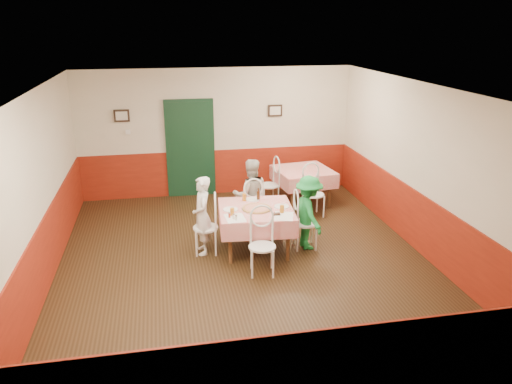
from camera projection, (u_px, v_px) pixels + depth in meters
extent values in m
plane|color=black|center=(244.00, 260.00, 8.20)|extent=(7.00, 7.00, 0.00)
plane|color=white|center=(243.00, 88.00, 7.29)|extent=(7.00, 7.00, 0.00)
cube|color=beige|center=(217.00, 132.00, 10.99)|extent=(6.00, 0.10, 2.80)
cube|color=beige|center=(309.00, 294.00, 4.50)|extent=(6.00, 0.10, 2.80)
cube|color=beige|center=(39.00, 191.00, 7.20)|extent=(0.10, 7.00, 2.80)
cube|color=beige|center=(421.00, 169.00, 8.29)|extent=(0.10, 7.00, 2.80)
cube|color=maroon|center=(218.00, 172.00, 11.27)|extent=(6.00, 0.03, 1.00)
cube|color=maroon|center=(305.00, 375.00, 4.80)|extent=(6.00, 0.03, 1.00)
cube|color=maroon|center=(49.00, 248.00, 7.50)|extent=(0.03, 7.00, 1.00)
cube|color=maroon|center=(415.00, 219.00, 8.58)|extent=(0.03, 7.00, 1.00)
cube|color=black|center=(190.00, 150.00, 10.95)|extent=(0.96, 0.06, 2.10)
cube|color=black|center=(122.00, 116.00, 10.44)|extent=(0.32, 0.03, 0.26)
cube|color=black|center=(275.00, 111.00, 11.03)|extent=(0.32, 0.03, 0.26)
cube|color=white|center=(128.00, 132.00, 10.57)|extent=(0.10, 0.03, 0.10)
cube|color=red|center=(256.00, 230.00, 8.47)|extent=(1.31, 1.31, 0.77)
cube|color=red|center=(303.00, 187.00, 10.66)|extent=(1.26, 1.26, 0.77)
cylinder|color=#B74723|center=(257.00, 208.00, 8.30)|extent=(0.52, 0.52, 0.03)
cylinder|color=white|center=(230.00, 209.00, 8.28)|extent=(0.27, 0.27, 0.01)
cylinder|color=white|center=(282.00, 206.00, 8.41)|extent=(0.27, 0.27, 0.01)
cylinder|color=white|center=(253.00, 199.00, 8.74)|extent=(0.27, 0.27, 0.01)
cylinder|color=#BF7219|center=(232.00, 212.00, 8.02)|extent=(0.07, 0.07, 0.12)
cylinder|color=#BF7219|center=(282.00, 209.00, 8.14)|extent=(0.07, 0.07, 0.13)
cylinder|color=#BF7219|center=(244.00, 197.00, 8.68)|extent=(0.07, 0.07, 0.12)
cylinder|color=#381C0A|center=(258.00, 195.00, 8.70)|extent=(0.06, 0.06, 0.20)
cylinder|color=silver|center=(234.00, 217.00, 7.87)|extent=(0.04, 0.04, 0.09)
cylinder|color=silver|center=(236.00, 218.00, 7.83)|extent=(0.04, 0.04, 0.09)
cylinder|color=#B23319|center=(229.00, 215.00, 7.94)|extent=(0.04, 0.04, 0.09)
cube|color=white|center=(235.00, 218.00, 7.93)|extent=(0.32, 0.42, 0.00)
cube|color=white|center=(284.00, 216.00, 8.01)|extent=(0.40, 0.47, 0.00)
cube|color=black|center=(277.00, 214.00, 8.07)|extent=(0.12, 0.10, 0.02)
imported|color=gray|center=(202.00, 216.00, 8.28)|extent=(0.33, 0.49, 1.34)
imported|color=gray|center=(251.00, 195.00, 9.21)|extent=(0.67, 0.52, 1.37)
imported|color=gray|center=(309.00, 213.00, 8.48)|extent=(0.58, 0.88, 1.29)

